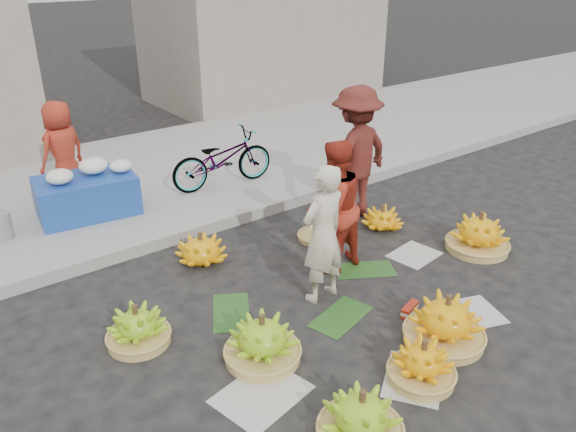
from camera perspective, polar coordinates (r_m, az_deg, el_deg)
ground at (r=5.67m, az=4.78°, el=-8.89°), size 80.00×80.00×0.00m
curb at (r=7.19m, az=-6.85°, el=-0.48°), size 40.00×0.25×0.15m
sidewalk at (r=8.95m, az=-13.76°, el=4.11°), size 40.00×4.00×0.12m
newspaper_scatter at (r=5.22m, az=10.73°, el=-12.68°), size 3.20×1.80×0.00m
banana_leaves at (r=5.74m, az=2.69°, el=-8.32°), size 2.00×1.00×0.00m
banana_bunch_0 at (r=4.88m, az=-2.63°, el=-12.50°), size 0.65×0.65×0.45m
banana_bunch_1 at (r=4.26m, az=7.44°, el=-19.69°), size 0.61×0.61×0.43m
banana_bunch_2 at (r=4.81m, az=13.49°, el=-14.39°), size 0.55×0.55×0.39m
banana_bunch_3 at (r=5.25m, az=15.73°, el=-10.26°), size 0.71×0.71×0.48m
banana_bunch_4 at (r=6.90m, az=18.82°, el=-1.68°), size 0.71×0.71×0.48m
banana_bunch_5 at (r=7.16m, az=9.55°, el=-0.25°), size 0.63×0.63×0.32m
banana_bunch_6 at (r=5.24m, az=-15.04°, el=-10.87°), size 0.61×0.61×0.40m
banana_bunch_7 at (r=6.36m, az=-8.84°, el=-3.34°), size 0.71×0.71×0.37m
basket_spare at (r=6.86m, az=3.10°, el=-2.09°), size 0.55×0.55×0.06m
incense_stack at (r=5.61m, az=12.27°, el=-9.23°), size 0.26×0.15×0.10m
vendor_cream at (r=5.42m, az=3.58°, el=-1.87°), size 0.55×0.39×1.42m
vendor_red at (r=5.95m, az=4.64°, el=0.91°), size 0.77×0.63×1.47m
man_striped at (r=7.18m, az=6.86°, el=6.28°), size 1.17×0.74×1.73m
flower_table at (r=7.57m, az=-19.73°, el=2.23°), size 1.28×0.89×0.70m
flower_vendor at (r=8.05m, az=-21.91°, el=6.17°), size 0.77×0.64×1.34m
bicycle at (r=8.04m, az=-6.69°, el=5.79°), size 0.67×1.57×0.80m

